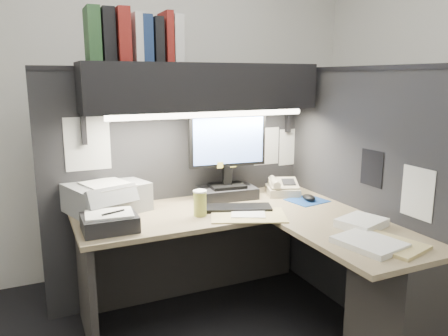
{
  "coord_description": "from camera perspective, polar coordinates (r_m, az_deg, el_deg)",
  "views": [
    {
      "loc": [
        -0.95,
        -1.94,
        1.56
      ],
      "look_at": [
        0.17,
        0.51,
        1.0
      ],
      "focal_mm": 35.0,
      "sensor_mm": 36.0,
      "label": 1
    }
  ],
  "objects": [
    {
      "name": "printer",
      "position": [
        2.86,
        -15.07,
        -3.67
      ],
      "size": [
        0.54,
        0.5,
        0.18
      ],
      "primitive_type": "cube",
      "rotation": [
        0.0,
        0.0,
        0.31
      ],
      "color": "gray",
      "rests_on": "desk"
    },
    {
      "name": "wall_back",
      "position": [
        3.57,
        -9.21,
        8.24
      ],
      "size": [
        3.5,
        0.04,
        2.7
      ],
      "primitive_type": "cube",
      "color": "silver",
      "rests_on": "floor"
    },
    {
      "name": "binder_row",
      "position": [
        2.77,
        -11.77,
        16.37
      ],
      "size": [
        0.55,
        0.26,
        0.31
      ],
      "color": "#264D28",
      "rests_on": "overhead_shelf"
    },
    {
      "name": "paper_stack_b",
      "position": [
        2.34,
        18.43,
        -9.28
      ],
      "size": [
        0.3,
        0.35,
        0.03
      ],
      "primitive_type": "cube",
      "rotation": [
        0.0,
        0.0,
        0.2
      ],
      "color": "white",
      "rests_on": "desk"
    },
    {
      "name": "manila_stack",
      "position": [
        2.37,
        20.91,
        -9.32
      ],
      "size": [
        0.32,
        0.37,
        0.02
      ],
      "primitive_type": "cube",
      "rotation": [
        0.0,
        0.0,
        0.27
      ],
      "color": "tan",
      "rests_on": "desk"
    },
    {
      "name": "monitor",
      "position": [
        3.02,
        0.45,
        0.33
      ],
      "size": [
        0.55,
        0.27,
        0.59
      ],
      "rotation": [
        0.0,
        0.0,
        -0.09
      ],
      "color": "black",
      "rests_on": "desk"
    },
    {
      "name": "open_folder",
      "position": [
        2.69,
        3.18,
        -6.19
      ],
      "size": [
        0.53,
        0.45,
        0.01
      ],
      "primitive_type": "cube",
      "rotation": [
        0.0,
        0.0,
        -0.4
      ],
      "color": "tan",
      "rests_on": "desk"
    },
    {
      "name": "pinned_papers",
      "position": [
        2.89,
        4.11,
        1.65
      ],
      "size": [
        1.76,
        1.31,
        0.51
      ],
      "color": "white",
      "rests_on": "partition_back"
    },
    {
      "name": "overhead_shelf",
      "position": [
        2.9,
        -2.84,
        10.54
      ],
      "size": [
        1.55,
        0.34,
        0.3
      ],
      "primitive_type": "cube",
      "color": "black",
      "rests_on": "partition_back"
    },
    {
      "name": "keyboard",
      "position": [
        2.8,
        1.41,
        -5.24
      ],
      "size": [
        0.49,
        0.31,
        0.02
      ],
      "primitive_type": "cube",
      "rotation": [
        0.0,
        0.0,
        -0.36
      ],
      "color": "black",
      "rests_on": "desk"
    },
    {
      "name": "partition_right",
      "position": [
        2.96,
        17.17,
        -3.65
      ],
      "size": [
        0.06,
        1.5,
        1.6
      ],
      "primitive_type": "cube",
      "color": "black",
      "rests_on": "floor"
    },
    {
      "name": "desk",
      "position": [
        2.62,
        10.03,
        -13.64
      ],
      "size": [
        1.7,
        1.53,
        0.73
      ],
      "color": "#96865F",
      "rests_on": "floor"
    },
    {
      "name": "notebook_stack",
      "position": [
        2.51,
        -14.72,
        -6.9
      ],
      "size": [
        0.3,
        0.25,
        0.09
      ],
      "primitive_type": "cube",
      "rotation": [
        0.0,
        0.0,
        -0.01
      ],
      "color": "black",
      "rests_on": "desk"
    },
    {
      "name": "task_light_tube",
      "position": [
        2.78,
        -1.73,
        6.98
      ],
      "size": [
        1.32,
        0.04,
        0.04
      ],
      "primitive_type": "cylinder",
      "rotation": [
        0.0,
        1.57,
        0.0
      ],
      "color": "white",
      "rests_on": "overhead_shelf"
    },
    {
      "name": "coffee_cup",
      "position": [
        2.67,
        -3.15,
        -4.7
      ],
      "size": [
        0.09,
        0.09,
        0.15
      ],
      "primitive_type": "cylinder",
      "rotation": [
        0.0,
        0.0,
        0.19
      ],
      "color": "gold",
      "rests_on": "desk"
    },
    {
      "name": "partition_back",
      "position": [
        3.13,
        -5.56,
        -2.38
      ],
      "size": [
        1.9,
        0.06,
        1.6
      ],
      "primitive_type": "cube",
      "color": "black",
      "rests_on": "floor"
    },
    {
      "name": "telephone",
      "position": [
        3.19,
        7.67,
        -2.63
      ],
      "size": [
        0.29,
        0.29,
        0.09
      ],
      "primitive_type": "cube",
      "rotation": [
        0.0,
        0.0,
        -0.36
      ],
      "color": "tan",
      "rests_on": "desk"
    },
    {
      "name": "mousepad",
      "position": [
        3.05,
        10.79,
        -4.19
      ],
      "size": [
        0.27,
        0.26,
        0.0
      ],
      "primitive_type": "cube",
      "rotation": [
        0.0,
        0.0,
        0.17
      ],
      "color": "navy",
      "rests_on": "desk"
    },
    {
      "name": "mouse",
      "position": [
        3.04,
        11.03,
        -3.81
      ],
      "size": [
        0.08,
        0.12,
        0.04
      ],
      "primitive_type": "ellipsoid",
      "rotation": [
        0.0,
        0.0,
        -0.04
      ],
      "color": "black",
      "rests_on": "mousepad"
    },
    {
      "name": "paper_stack_a",
      "position": [
        2.61,
        17.53,
        -6.84
      ],
      "size": [
        0.3,
        0.27,
        0.05
      ],
      "primitive_type": "cube",
      "rotation": [
        0.0,
        0.0,
        0.31
      ],
      "color": "white",
      "rests_on": "desk"
    }
  ]
}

